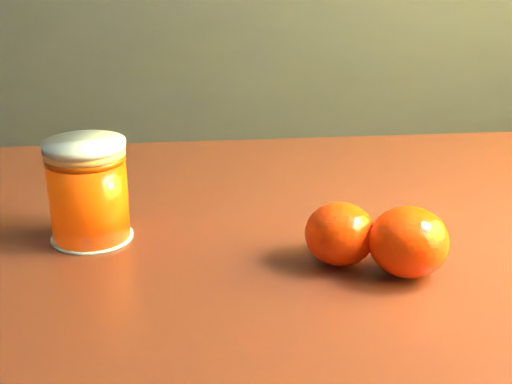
{
  "coord_description": "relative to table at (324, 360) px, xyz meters",
  "views": [
    {
      "loc": [
        0.79,
        -0.55,
        1.01
      ],
      "look_at": [
        0.75,
        0.02,
        0.78
      ],
      "focal_mm": 50.0,
      "sensor_mm": 36.0,
      "label": 1
    }
  ],
  "objects": [
    {
      "name": "juice_glass",
      "position": [
        -0.21,
        0.03,
        0.14
      ],
      "size": [
        0.07,
        0.07,
        0.09
      ],
      "rotation": [
        0.0,
        0.0,
        -0.05
      ],
      "color": "#FF4405",
      "rests_on": "table"
    },
    {
      "name": "orange_back",
      "position": [
        0.01,
        0.0,
        0.12
      ],
      "size": [
        0.07,
        0.07,
        0.05
      ],
      "primitive_type": "ellipsoid",
      "rotation": [
        0.0,
        0.0,
        0.15
      ],
      "color": "#FF3405",
      "rests_on": "table"
    },
    {
      "name": "orange_front",
      "position": [
        0.06,
        -0.01,
        0.12
      ],
      "size": [
        0.08,
        0.08,
        0.06
      ],
      "primitive_type": "ellipsoid",
      "rotation": [
        0.0,
        0.0,
        -0.28
      ],
      "color": "#FF3405",
      "rests_on": "table"
    },
    {
      "name": "table",
      "position": [
        0.0,
        0.0,
        0.0
      ],
      "size": [
        1.09,
        0.85,
        0.74
      ],
      "rotation": [
        0.0,
        0.0,
        0.17
      ],
      "color": "maroon",
      "rests_on": "ground"
    },
    {
      "name": "kitchen_counter",
      "position": [
        -0.81,
        1.47,
        -0.2
      ],
      "size": [
        3.15,
        0.6,
        0.9
      ],
      "primitive_type": "cube",
      "color": "#47484C",
      "rests_on": "ground"
    }
  ]
}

